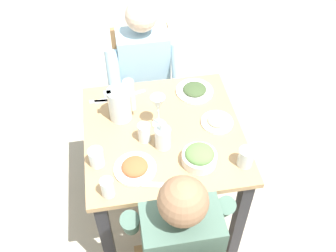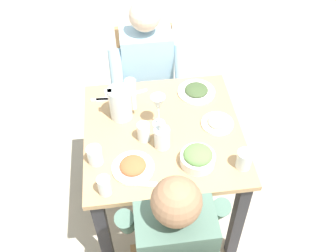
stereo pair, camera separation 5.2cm
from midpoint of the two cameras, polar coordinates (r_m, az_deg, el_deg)
ground_plane at (r=2.67m, az=-0.02°, el=-11.84°), size 8.00×8.00×0.00m
dining_table at (r=2.17m, az=-0.02°, el=-3.27°), size 0.83×0.83×0.76m
chair_far at (r=2.78m, az=-2.57°, el=6.75°), size 0.40×0.40×0.87m
diner_near at (r=1.84m, az=1.43°, el=-15.90°), size 0.48×0.53×1.16m
diner_far at (r=2.53m, az=-2.21°, el=6.36°), size 0.48×0.53×1.16m
water_pitcher at (r=2.08m, az=-6.29°, el=3.36°), size 0.16×0.12×0.19m
salad_bowl at (r=1.89m, az=5.17°, el=-4.61°), size 0.17×0.17×0.09m
plate_rice_curry at (r=1.89m, az=-4.38°, el=-5.95°), size 0.21×0.21×0.05m
plate_dolmas at (r=2.27m, az=4.84°, el=5.15°), size 0.22×0.22×0.04m
plate_beans at (r=2.10m, az=7.96°, el=0.48°), size 0.17×0.17×0.04m
water_glass_center at (r=1.91m, az=11.87°, el=-4.84°), size 0.07×0.07×0.10m
water_glass_far_right at (r=1.80m, az=-8.49°, el=-8.67°), size 0.06×0.06×0.10m
water_glass_far_left at (r=1.91m, az=-9.90°, el=-4.27°), size 0.07×0.07×0.10m
water_glass_near_right at (r=1.98m, az=-2.85°, el=-0.88°), size 0.06×0.06×0.10m
water_glass_near_left at (r=2.26m, az=-4.89°, el=5.79°), size 0.06×0.06×0.09m
wine_glass at (r=1.99m, az=-0.71°, el=3.12°), size 0.08×0.08×0.20m
oil_carafe at (r=1.95m, az=-0.13°, el=-1.81°), size 0.08×0.08×0.16m
fork_near at (r=1.84m, az=-0.83°, el=-8.65°), size 0.17×0.06×0.01m
knife_near at (r=2.25m, az=-8.27°, el=3.89°), size 0.19×0.03×0.01m
fork_far at (r=2.25m, az=-7.71°, el=4.00°), size 0.17×0.03×0.01m
knife_far at (r=2.27m, az=-4.69°, el=4.69°), size 0.18×0.06×0.01m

